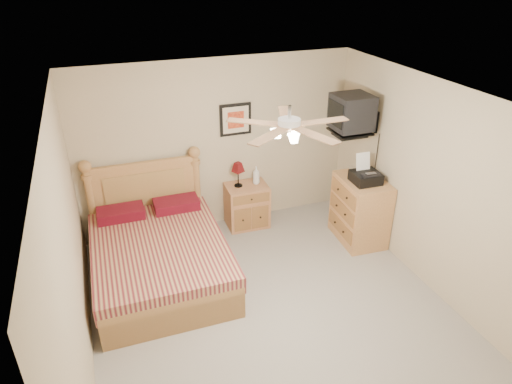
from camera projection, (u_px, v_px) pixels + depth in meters
floor at (275, 315)px, 5.25m from camera, size 4.50×4.50×0.00m
ceiling at (281, 104)px, 4.10m from camera, size 4.00×4.50×0.04m
wall_back at (218, 146)px, 6.55m from camera, size 4.00×0.04×2.50m
wall_left at (71, 263)px, 4.07m from camera, size 0.04×4.50×2.50m
wall_right at (437, 192)px, 5.29m from camera, size 0.04×4.50×2.50m
bed at (157, 235)px, 5.54m from camera, size 1.59×2.07×1.33m
nightstand at (247, 205)px, 6.88m from camera, size 0.63×0.48×0.66m
table_lamp at (238, 174)px, 6.63m from camera, size 0.26×0.26×0.38m
lotion_bottle at (256, 175)px, 6.73m from camera, size 0.13×0.13×0.27m
framed_picture at (235, 119)px, 6.44m from camera, size 0.46×0.04×0.46m
dresser at (360, 210)px, 6.46m from camera, size 0.61×0.84×0.95m
fax_machine at (367, 169)px, 6.09m from camera, size 0.38×0.40×0.38m
magazine_lower at (351, 172)px, 6.45m from camera, size 0.25×0.29×0.02m
magazine_upper at (351, 170)px, 6.43m from camera, size 0.23×0.31×0.02m
wall_tv at (361, 114)px, 6.07m from camera, size 0.56×0.46×0.58m
ceiling_fan at (289, 125)px, 4.00m from camera, size 1.14×1.14×0.28m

